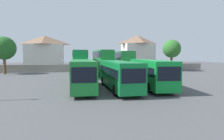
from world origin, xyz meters
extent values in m
plane|color=#4C4C4F|center=(0.00, 18.00, 0.00)|extent=(140.00, 140.00, 0.00)
cube|color=gray|center=(0.00, 25.01, 0.90)|extent=(56.00, 0.50, 1.80)
cube|color=#197C2F|center=(-3.97, 0.04, 1.89)|extent=(2.59, 10.92, 3.07)
cube|color=black|center=(-4.01, -5.43, 2.26)|extent=(2.21, 0.10, 1.38)
cube|color=black|center=(-3.97, 0.04, 2.26)|extent=(2.63, 10.04, 0.97)
cylinder|color=black|center=(-2.84, -3.35, 0.55)|extent=(0.31, 1.10, 1.10)
cylinder|color=black|center=(-5.15, -3.33, 0.55)|extent=(0.31, 1.10, 1.10)
cylinder|color=black|center=(-2.79, 3.41, 0.55)|extent=(0.31, 1.10, 1.10)
cylinder|color=black|center=(-5.11, 3.42, 0.55)|extent=(0.31, 1.10, 1.10)
cube|color=#107B36|center=(0.13, -0.23, 1.82)|extent=(2.88, 11.86, 2.93)
cube|color=black|center=(0.29, -6.14, 2.17)|extent=(2.26, 0.14, 1.32)
cube|color=black|center=(0.13, -0.23, 2.17)|extent=(2.90, 10.92, 0.92)
cylinder|color=black|center=(1.41, -3.85, 0.55)|extent=(0.33, 1.11, 1.10)
cylinder|color=black|center=(-0.95, -3.91, 0.55)|extent=(0.33, 1.11, 1.10)
cylinder|color=black|center=(1.21, 3.46, 0.55)|extent=(0.33, 1.11, 1.10)
cylinder|color=black|center=(-1.14, 3.39, 0.55)|extent=(0.33, 1.11, 1.10)
cube|color=#108934|center=(4.31, 0.27, 1.87)|extent=(3.27, 11.61, 3.03)
cube|color=black|center=(3.97, -5.48, 2.24)|extent=(2.29, 0.22, 1.36)
cube|color=black|center=(4.31, 0.27, 2.24)|extent=(3.26, 10.69, 0.96)
cylinder|color=black|center=(5.29, -3.35, 0.55)|extent=(0.36, 1.12, 1.10)
cylinder|color=black|center=(2.91, -3.21, 0.55)|extent=(0.36, 1.12, 1.10)
cylinder|color=black|center=(5.71, 3.75, 0.55)|extent=(0.36, 1.12, 1.10)
cylinder|color=black|center=(3.33, 3.89, 0.55)|extent=(0.36, 1.12, 1.10)
cube|color=#13873C|center=(-3.87, 14.62, 1.90)|extent=(2.78, 10.61, 3.08)
cube|color=black|center=(-4.00, 9.33, 2.27)|extent=(2.23, 0.13, 1.39)
cube|color=black|center=(-3.87, 14.62, 2.27)|extent=(2.80, 9.76, 0.97)
cube|color=#13873C|center=(-3.87, 14.88, 4.15)|extent=(2.72, 10.08, 1.43)
cube|color=black|center=(-3.87, 14.88, 4.15)|extent=(2.79, 9.55, 1.00)
cylinder|color=black|center=(-2.78, 11.32, 0.55)|extent=(0.33, 1.11, 1.10)
cylinder|color=black|center=(-5.11, 11.38, 0.55)|extent=(0.33, 1.11, 1.10)
cylinder|color=black|center=(-2.63, 17.86, 0.55)|extent=(0.33, 1.11, 1.10)
cylinder|color=black|center=(-4.96, 17.91, 0.55)|extent=(0.33, 1.11, 1.10)
cube|color=#1D8635|center=(0.37, 15.24, 1.83)|extent=(3.02, 11.01, 2.94)
cube|color=black|center=(0.66, 9.78, 2.18)|extent=(2.16, 0.19, 1.32)
cube|color=black|center=(0.37, 15.24, 2.18)|extent=(3.01, 10.14, 0.92)
cube|color=#1D8635|center=(0.36, 15.51, 4.11)|extent=(2.94, 10.46, 1.63)
cube|color=black|center=(0.36, 15.51, 4.11)|extent=(3.00, 9.92, 1.14)
cylinder|color=black|center=(1.67, 11.92, 0.55)|extent=(0.36, 1.11, 1.10)
cylinder|color=black|center=(-0.58, 11.81, 0.55)|extent=(0.36, 1.11, 1.10)
cylinder|color=black|center=(1.32, 18.67, 0.55)|extent=(0.36, 1.11, 1.10)
cylinder|color=black|center=(-0.93, 18.55, 0.55)|extent=(0.36, 1.11, 1.10)
cube|color=#228438|center=(4.39, 14.69, 1.81)|extent=(2.95, 10.26, 2.91)
cube|color=black|center=(4.20, 9.59, 2.16)|extent=(2.27, 0.16, 1.31)
cube|color=black|center=(4.39, 14.69, 2.16)|extent=(2.96, 9.44, 0.92)
cube|color=#228438|center=(4.40, 14.94, 3.99)|extent=(2.88, 9.75, 1.46)
cube|color=black|center=(4.40, 14.94, 3.99)|extent=(2.96, 9.24, 1.02)
cylinder|color=black|center=(5.46, 11.49, 0.55)|extent=(0.34, 1.11, 1.10)
cylinder|color=black|center=(3.09, 11.58, 0.55)|extent=(0.34, 1.11, 1.10)
cylinder|color=black|center=(5.69, 17.79, 0.55)|extent=(0.34, 1.11, 1.10)
cylinder|color=black|center=(3.32, 17.88, 0.55)|extent=(0.34, 1.11, 1.10)
cube|color=silver|center=(-12.93, 33.42, 3.42)|extent=(9.54, 7.23, 6.85)
pyramid|color=brown|center=(-12.93, 33.42, 8.01)|extent=(10.01, 7.59, 2.33)
cube|color=silver|center=(13.38, 34.10, 3.67)|extent=(8.31, 7.79, 7.33)
pyramid|color=brown|center=(13.38, 34.10, 8.57)|extent=(8.72, 8.18, 2.48)
cylinder|color=brown|center=(-19.44, 22.01, 1.87)|extent=(0.55, 0.55, 3.73)
sphere|color=#235B23|center=(-19.44, 22.01, 5.43)|extent=(4.85, 4.85, 4.85)
cylinder|color=brown|center=(18.67, 23.01, 1.99)|extent=(0.53, 0.53, 3.99)
sphere|color=#2D6B28|center=(18.67, 23.01, 5.55)|extent=(4.45, 4.45, 4.45)
camera|label=1|loc=(-4.70, -22.85, 4.03)|focal=31.81mm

